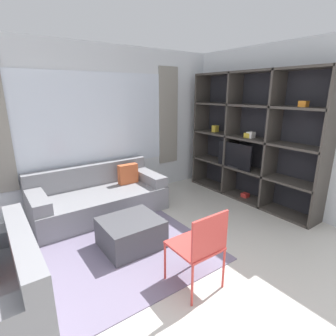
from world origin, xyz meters
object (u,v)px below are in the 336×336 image
Objects in this scene: couch_main at (99,197)px; ottoman at (131,233)px; shelving_unit at (252,139)px; folding_chair at (201,244)px.

ottoman is (-0.04, -1.18, -0.08)m from couch_main.
shelving_unit reaches higher than ottoman.
ottoman is 0.84× the size of folding_chair.
folding_chair is at bearing -79.50° from ottoman.
shelving_unit is 1.25× the size of couch_main.
ottoman is at bearing -176.36° from shelving_unit.
folding_chair is (0.20, -1.08, 0.33)m from ottoman.
couch_main reaches higher than ottoman.
couch_main is 2.39× the size of folding_chair.
folding_chair reaches higher than ottoman.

